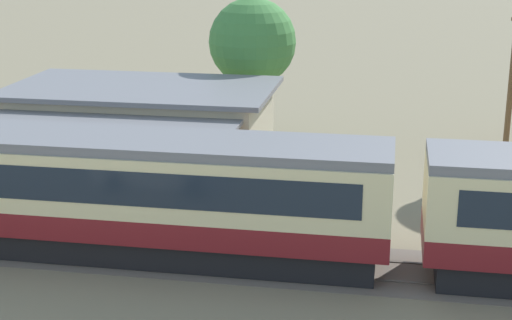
% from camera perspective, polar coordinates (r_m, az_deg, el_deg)
% --- Properties ---
extents(passenger_train, '(86.85, 3.20, 3.91)m').
position_cam_1_polar(passenger_train, '(23.95, 11.61, -3.33)').
color(passenger_train, maroon).
rests_on(passenger_train, ground_plane).
extents(railway_track, '(142.22, 3.60, 0.04)m').
position_cam_1_polar(railway_track, '(25.15, -1.08, -7.30)').
color(railway_track, '#665B51').
rests_on(railway_track, ground_plane).
extents(station_building, '(11.00, 7.77, 3.85)m').
position_cam_1_polar(station_building, '(33.40, -8.21, 2.16)').
color(station_building, '#BCB293').
rests_on(station_building, ground_plane).
extents(yard_tree_0, '(4.14, 4.14, 7.05)m').
position_cam_1_polar(yard_tree_0, '(37.35, -0.26, 8.58)').
color(yard_tree_0, '#4C3823').
rests_on(yard_tree_0, ground_plane).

